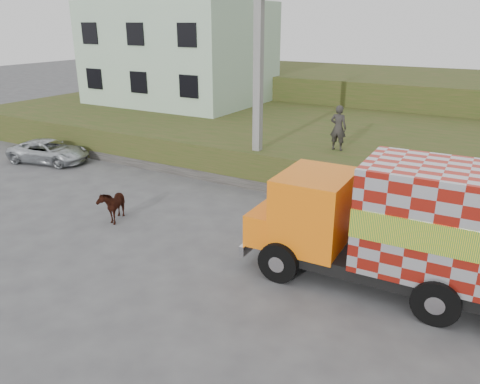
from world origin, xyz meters
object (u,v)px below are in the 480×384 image
Objects in this scene: cow at (113,204)px; suv at (49,151)px; pedestrian at (338,128)px; cargo_truck at (414,228)px; utility_pole at (258,85)px.

cow is 8.39m from suv.
pedestrian is (5.31, 7.21, 1.83)m from cow.
suv is 13.55m from pedestrian.
cargo_truck is at bearing 121.83° from pedestrian.
utility_pole is 9.03m from cargo_truck.
suv is (-7.60, 3.53, -0.03)m from cow.
suv is at bearing -168.64° from utility_pole.
cargo_truck is 4.16× the size of pedestrian.
pedestrian is (12.91, 3.67, 1.87)m from suv.
cow is (-9.58, -0.42, -1.14)m from cargo_truck.
pedestrian is (-4.27, 6.78, 0.69)m from cargo_truck.
cargo_truck reaches higher than pedestrian.
utility_pole is 2.08× the size of suv.
pedestrian reaches higher than cow.
cargo_truck is 1.95× the size of suv.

